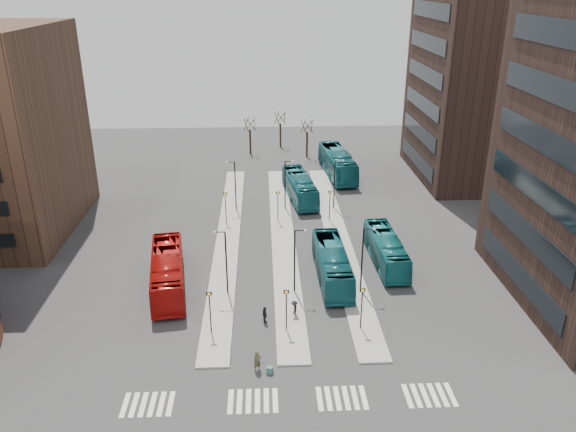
{
  "coord_description": "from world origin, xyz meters",
  "views": [
    {
      "loc": [
        -0.05,
        -25.93,
        26.11
      ],
      "look_at": [
        2.3,
        23.98,
        5.0
      ],
      "focal_mm": 35.0,
      "sensor_mm": 36.0,
      "label": 1
    }
  ],
  "objects_px": {
    "red_bus": "(168,272)",
    "commuter_c": "(294,309)",
    "suitcase": "(270,370)",
    "traveller": "(257,361)",
    "teal_bus_b": "(300,187)",
    "commuter_a": "(174,288)",
    "commuter_b": "(265,315)",
    "teal_bus_d": "(337,163)",
    "teal_bus_a": "(332,264)",
    "teal_bus_c": "(386,249)"
  },
  "relations": [
    {
      "from": "teal_bus_a",
      "to": "commuter_b",
      "type": "relative_size",
      "value": 7.48
    },
    {
      "from": "red_bus",
      "to": "commuter_b",
      "type": "bearing_deg",
      "value": -43.42
    },
    {
      "from": "teal_bus_a",
      "to": "teal_bus_b",
      "type": "bearing_deg",
      "value": 93.46
    },
    {
      "from": "teal_bus_b",
      "to": "commuter_c",
      "type": "xyz_separation_m",
      "value": [
        -2.24,
        -27.31,
        -0.84
      ]
    },
    {
      "from": "suitcase",
      "to": "traveller",
      "type": "relative_size",
      "value": 0.32
    },
    {
      "from": "commuter_b",
      "to": "commuter_a",
      "type": "bearing_deg",
      "value": 41.26
    },
    {
      "from": "suitcase",
      "to": "commuter_c",
      "type": "height_order",
      "value": "commuter_c"
    },
    {
      "from": "teal_bus_a",
      "to": "teal_bus_c",
      "type": "bearing_deg",
      "value": 26.27
    },
    {
      "from": "traveller",
      "to": "commuter_c",
      "type": "relative_size",
      "value": 1.1
    },
    {
      "from": "teal_bus_d",
      "to": "teal_bus_a",
      "type": "bearing_deg",
      "value": -103.52
    },
    {
      "from": "red_bus",
      "to": "teal_bus_a",
      "type": "relative_size",
      "value": 1.06
    },
    {
      "from": "red_bus",
      "to": "commuter_a",
      "type": "height_order",
      "value": "red_bus"
    },
    {
      "from": "teal_bus_a",
      "to": "commuter_c",
      "type": "relative_size",
      "value": 7.49
    },
    {
      "from": "teal_bus_a",
      "to": "suitcase",
      "type": "bearing_deg",
      "value": -115.1
    },
    {
      "from": "teal_bus_c",
      "to": "red_bus",
      "type": "bearing_deg",
      "value": -170.79
    },
    {
      "from": "commuter_b",
      "to": "commuter_c",
      "type": "height_order",
      "value": "commuter_b"
    },
    {
      "from": "commuter_c",
      "to": "commuter_b",
      "type": "bearing_deg",
      "value": -62.21
    },
    {
      "from": "suitcase",
      "to": "commuter_b",
      "type": "bearing_deg",
      "value": 109.57
    },
    {
      "from": "commuter_b",
      "to": "traveller",
      "type": "bearing_deg",
      "value": 154.87
    },
    {
      "from": "teal_bus_c",
      "to": "commuter_a",
      "type": "distance_m",
      "value": 20.92
    },
    {
      "from": "teal_bus_a",
      "to": "teal_bus_b",
      "type": "height_order",
      "value": "teal_bus_b"
    },
    {
      "from": "teal_bus_b",
      "to": "commuter_b",
      "type": "relative_size",
      "value": 7.64
    },
    {
      "from": "red_bus",
      "to": "commuter_c",
      "type": "distance_m",
      "value": 12.49
    },
    {
      "from": "teal_bus_c",
      "to": "commuter_b",
      "type": "bearing_deg",
      "value": -141.66
    },
    {
      "from": "teal_bus_a",
      "to": "commuter_b",
      "type": "bearing_deg",
      "value": -132.72
    },
    {
      "from": "commuter_c",
      "to": "teal_bus_a",
      "type": "bearing_deg",
      "value": 159.07
    },
    {
      "from": "suitcase",
      "to": "teal_bus_b",
      "type": "distance_m",
      "value": 34.86
    },
    {
      "from": "teal_bus_d",
      "to": "commuter_b",
      "type": "bearing_deg",
      "value": -111.33
    },
    {
      "from": "teal_bus_c",
      "to": "traveller",
      "type": "relative_size",
      "value": 6.39
    },
    {
      "from": "teal_bus_d",
      "to": "traveller",
      "type": "height_order",
      "value": "teal_bus_d"
    },
    {
      "from": "suitcase",
      "to": "teal_bus_a",
      "type": "relative_size",
      "value": 0.05
    },
    {
      "from": "teal_bus_b",
      "to": "commuter_b",
      "type": "distance_m",
      "value": 28.49
    },
    {
      "from": "red_bus",
      "to": "suitcase",
      "type": "bearing_deg",
      "value": -62.74
    },
    {
      "from": "traveller",
      "to": "commuter_c",
      "type": "xyz_separation_m",
      "value": [
        3.07,
        6.89,
        -0.08
      ]
    },
    {
      "from": "teal_bus_a",
      "to": "commuter_b",
      "type": "xyz_separation_m",
      "value": [
        -6.37,
        -7.15,
        -0.81
      ]
    },
    {
      "from": "teal_bus_b",
      "to": "commuter_a",
      "type": "xyz_separation_m",
      "value": [
        -12.78,
        -23.59,
        -0.77
      ]
    },
    {
      "from": "red_bus",
      "to": "commuter_c",
      "type": "bearing_deg",
      "value": -33.92
    },
    {
      "from": "red_bus",
      "to": "commuter_c",
      "type": "height_order",
      "value": "red_bus"
    },
    {
      "from": "teal_bus_b",
      "to": "commuter_a",
      "type": "height_order",
      "value": "teal_bus_b"
    },
    {
      "from": "red_bus",
      "to": "commuter_a",
      "type": "distance_m",
      "value": 1.97
    },
    {
      "from": "traveller",
      "to": "commuter_b",
      "type": "bearing_deg",
      "value": 54.21
    },
    {
      "from": "teal_bus_c",
      "to": "commuter_b",
      "type": "relative_size",
      "value": 7.05
    },
    {
      "from": "commuter_c",
      "to": "commuter_a",
      "type": "bearing_deg",
      "value": -98.99
    },
    {
      "from": "teal_bus_d",
      "to": "commuter_a",
      "type": "xyz_separation_m",
      "value": [
        -18.8,
        -32.78,
        -1.01
      ]
    },
    {
      "from": "commuter_a",
      "to": "teal_bus_c",
      "type": "bearing_deg",
      "value": -171.9
    },
    {
      "from": "red_bus",
      "to": "commuter_c",
      "type": "xyz_separation_m",
      "value": [
        11.25,
        -5.37,
        -0.91
      ]
    },
    {
      "from": "teal_bus_a",
      "to": "commuter_c",
      "type": "xyz_separation_m",
      "value": [
        -3.89,
        -6.38,
        -0.81
      ]
    },
    {
      "from": "red_bus",
      "to": "traveller",
      "type": "height_order",
      "value": "red_bus"
    },
    {
      "from": "commuter_a",
      "to": "commuter_c",
      "type": "distance_m",
      "value": 11.18
    },
    {
      "from": "commuter_b",
      "to": "teal_bus_b",
      "type": "bearing_deg",
      "value": -29.14
    }
  ]
}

